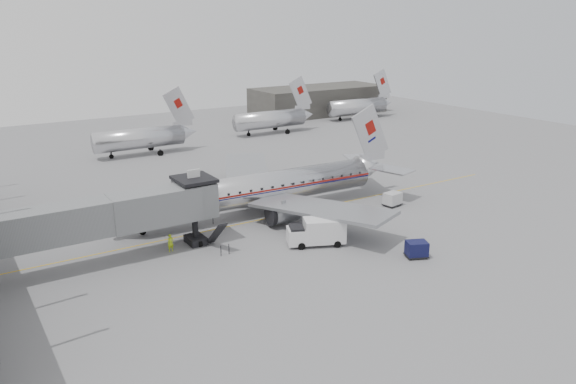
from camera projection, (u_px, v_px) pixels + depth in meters
name	position (u px, v px, depth m)	size (l,w,h in m)	color
ground	(298.00, 236.00, 55.10)	(160.00, 160.00, 0.00)	slate
hangar	(318.00, 100.00, 125.67)	(30.00, 12.00, 6.00)	#383633
apron_line	(291.00, 213.00, 61.47)	(0.15, 60.00, 0.01)	gold
jet_bridge	(114.00, 215.00, 48.29)	(21.00, 6.20, 7.10)	slate
distant_aircraft_near	(140.00, 138.00, 87.25)	(16.39, 3.20, 10.26)	silver
distant_aircraft_mid	(271.00, 119.00, 103.80)	(16.39, 3.20, 10.26)	silver
distant_aircraft_far	(358.00, 106.00, 119.33)	(16.39, 3.20, 10.26)	silver
airliner	(264.00, 188.00, 61.08)	(34.52, 31.96, 10.91)	silver
service_van	(317.00, 231.00, 52.50)	(5.75, 4.07, 2.53)	silver
baggage_cart_navy	(417.00, 249.00, 49.87)	(2.32, 2.08, 1.49)	#0D0F37
baggage_cart_white	(393.00, 199.00, 63.72)	(2.18, 1.79, 1.55)	#BBBABD
ramp_worker	(171.00, 243.00, 51.12)	(0.61, 0.40, 1.67)	#ACD218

